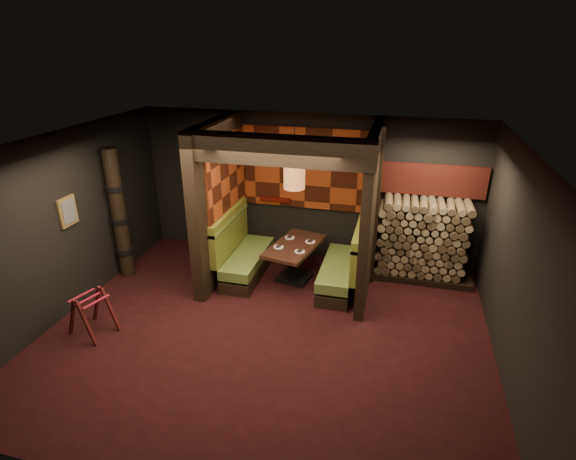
# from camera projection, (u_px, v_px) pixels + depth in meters

# --- Properties ---
(floor) EXTENTS (6.50, 5.50, 0.02)m
(floor) POSITION_uv_depth(u_px,v_px,m) (267.00, 334.00, 6.77)
(floor) COLOR black
(floor) RESTS_ON ground
(ceiling) EXTENTS (6.50, 5.50, 0.02)m
(ceiling) POSITION_uv_depth(u_px,v_px,m) (262.00, 145.00, 5.63)
(ceiling) COLOR black
(ceiling) RESTS_ON ground
(wall_back) EXTENTS (6.50, 0.02, 2.85)m
(wall_back) POSITION_uv_depth(u_px,v_px,m) (307.00, 188.00, 8.65)
(wall_back) COLOR black
(wall_back) RESTS_ON ground
(wall_front) EXTENTS (6.50, 0.02, 2.85)m
(wall_front) POSITION_uv_depth(u_px,v_px,m) (167.00, 387.00, 3.75)
(wall_front) COLOR black
(wall_front) RESTS_ON ground
(wall_left) EXTENTS (0.02, 5.50, 2.85)m
(wall_left) POSITION_uv_depth(u_px,v_px,m) (63.00, 225.00, 6.94)
(wall_left) COLOR black
(wall_left) RESTS_ON ground
(wall_right) EXTENTS (0.02, 5.50, 2.85)m
(wall_right) POSITION_uv_depth(u_px,v_px,m) (521.00, 277.00, 5.46)
(wall_right) COLOR black
(wall_right) RESTS_ON ground
(partition_left) EXTENTS (0.20, 2.20, 2.85)m
(partition_left) POSITION_uv_depth(u_px,v_px,m) (219.00, 201.00, 7.98)
(partition_left) COLOR black
(partition_left) RESTS_ON floor
(partition_right) EXTENTS (0.15, 2.10, 2.85)m
(partition_right) POSITION_uv_depth(u_px,v_px,m) (370.00, 213.00, 7.42)
(partition_right) COLOR black
(partition_right) RESTS_ON floor
(header_beam) EXTENTS (2.85, 0.18, 0.44)m
(header_beam) POSITION_uv_depth(u_px,v_px,m) (276.00, 150.00, 6.35)
(header_beam) COLOR black
(header_beam) RESTS_ON partition_left
(tapa_back_panel) EXTENTS (2.40, 0.06, 1.55)m
(tapa_back_panel) POSITION_uv_depth(u_px,v_px,m) (305.00, 169.00, 8.46)
(tapa_back_panel) COLOR #9C3713
(tapa_back_panel) RESTS_ON wall_back
(tapa_side_panel) EXTENTS (0.04, 1.85, 1.45)m
(tapa_side_panel) POSITION_uv_depth(u_px,v_px,m) (228.00, 175.00, 7.94)
(tapa_side_panel) COLOR #9C3713
(tapa_side_panel) RESTS_ON partition_left
(lacquer_shelf) EXTENTS (0.60, 0.12, 0.07)m
(lacquer_shelf) POSITION_uv_depth(u_px,v_px,m) (275.00, 199.00, 8.79)
(lacquer_shelf) COLOR #550D07
(lacquer_shelf) RESTS_ON wall_back
(booth_bench_left) EXTENTS (0.68, 1.60, 1.14)m
(booth_bench_left) POSITION_uv_depth(u_px,v_px,m) (242.00, 255.00, 8.29)
(booth_bench_left) COLOR black
(booth_bench_left) RESTS_ON floor
(booth_bench_right) EXTENTS (0.68, 1.60, 1.14)m
(booth_bench_right) POSITION_uv_depth(u_px,v_px,m) (344.00, 267.00, 7.86)
(booth_bench_right) COLOR black
(booth_bench_right) RESTS_ON floor
(dining_table) EXTENTS (0.96, 1.43, 0.69)m
(dining_table) POSITION_uv_depth(u_px,v_px,m) (295.00, 256.00, 8.11)
(dining_table) COLOR black
(dining_table) RESTS_ON floor
(place_settings) EXTENTS (0.67, 0.70, 0.03)m
(place_settings) POSITION_uv_depth(u_px,v_px,m) (295.00, 244.00, 8.01)
(place_settings) COLOR white
(place_settings) RESTS_ON dining_table
(pendant_lamp) EXTENTS (0.36, 0.36, 1.09)m
(pendant_lamp) POSITION_uv_depth(u_px,v_px,m) (294.00, 175.00, 7.46)
(pendant_lamp) COLOR #96582D
(pendant_lamp) RESTS_ON ceiling
(framed_picture) EXTENTS (0.05, 0.36, 0.46)m
(framed_picture) POSITION_uv_depth(u_px,v_px,m) (68.00, 211.00, 6.95)
(framed_picture) COLOR olive
(framed_picture) RESTS_ON wall_left
(luggage_rack) EXTENTS (0.76, 0.63, 0.72)m
(luggage_rack) POSITION_uv_depth(u_px,v_px,m) (91.00, 312.00, 6.66)
(luggage_rack) COLOR #420E0E
(luggage_rack) RESTS_ON floor
(totem_column) EXTENTS (0.31, 0.31, 2.40)m
(totem_column) POSITION_uv_depth(u_px,v_px,m) (119.00, 216.00, 7.97)
(totem_column) COLOR black
(totem_column) RESTS_ON floor
(firewood_stack) EXTENTS (1.73, 0.70, 1.50)m
(firewood_stack) POSITION_uv_depth(u_px,v_px,m) (426.00, 241.00, 8.04)
(firewood_stack) COLOR black
(firewood_stack) RESTS_ON floor
(mosaic_header) EXTENTS (1.83, 0.10, 0.56)m
(mosaic_header) POSITION_uv_depth(u_px,v_px,m) (433.00, 180.00, 7.92)
(mosaic_header) COLOR maroon
(mosaic_header) RESTS_ON wall_back
(bay_front_post) EXTENTS (0.08, 0.08, 2.85)m
(bay_front_post) POSITION_uv_depth(u_px,v_px,m) (377.00, 208.00, 7.63)
(bay_front_post) COLOR black
(bay_front_post) RESTS_ON floor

